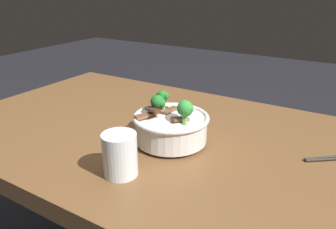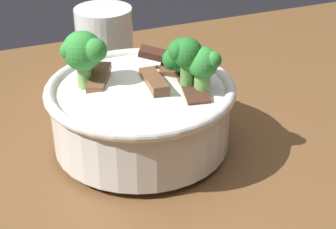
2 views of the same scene
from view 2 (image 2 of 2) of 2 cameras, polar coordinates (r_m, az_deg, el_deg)
rice_bowl at (r=0.58m, az=-2.80°, el=0.96°), size 0.20×0.20×0.14m
drinking_glass at (r=0.75m, az=-6.70°, el=7.11°), size 0.08×0.08×0.10m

